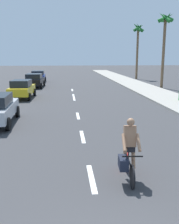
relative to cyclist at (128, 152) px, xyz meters
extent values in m
plane|color=#38383A|center=(-1.03, 16.11, -0.83)|extent=(160.00, 160.00, 0.00)
cube|color=#9E998E|center=(6.89, 18.11, -0.76)|extent=(3.60, 80.00, 0.14)
cube|color=white|center=(-1.03, 0.18, -0.83)|extent=(0.16, 1.80, 0.01)
cube|color=white|center=(-1.03, 4.16, -0.83)|extent=(0.16, 1.80, 0.01)
cube|color=white|center=(-1.03, 8.25, -0.83)|extent=(0.16, 1.80, 0.01)
cube|color=white|center=(-1.03, 14.57, -0.83)|extent=(0.16, 1.80, 0.01)
cube|color=white|center=(-1.03, 16.38, -0.83)|extent=(0.16, 1.80, 0.01)
cube|color=white|center=(-1.03, 20.43, -0.83)|extent=(0.16, 1.80, 0.01)
cylinder|color=black|center=(0.01, -0.49, -0.50)|extent=(0.11, 0.66, 0.66)
cylinder|color=red|center=(0.10, 0.55, -0.50)|extent=(0.11, 0.66, 0.66)
cube|color=black|center=(0.05, 0.03, -0.32)|extent=(0.12, 0.94, 0.04)
cylinder|color=black|center=(0.07, 0.24, -0.08)|extent=(0.03, 0.03, 0.48)
cube|color=black|center=(0.01, -0.42, 0.05)|extent=(0.56, 0.08, 0.03)
cube|color=#9E7051|center=(0.06, 0.11, 0.45)|extent=(0.37, 0.34, 0.63)
sphere|color=#9E7051|center=(0.05, 0.05, 0.88)|extent=(0.22, 0.22, 0.22)
cube|color=black|center=(0.06, 0.16, 0.12)|extent=(0.34, 0.25, 0.28)
cube|color=black|center=(-0.19, -0.24, -0.20)|extent=(0.28, 0.54, 0.32)
cylinder|color=#9E7051|center=(0.18, 0.10, -0.20)|extent=(0.14, 0.32, 0.62)
cylinder|color=#9E7051|center=(-0.06, 0.12, -0.20)|extent=(0.13, 0.21, 0.63)
cylinder|color=#9E7051|center=(0.23, -0.17, 0.35)|extent=(0.13, 0.49, 0.41)
cylinder|color=#9E7051|center=(-0.16, -0.14, 0.35)|extent=(0.13, 0.49, 0.41)
cylinder|color=black|center=(-4.60, 8.39, -0.51)|extent=(0.20, 0.64, 0.64)
cylinder|color=black|center=(-4.51, 5.47, -0.51)|extent=(0.20, 0.64, 0.64)
cube|color=gold|center=(-5.42, 15.37, -0.14)|extent=(1.80, 4.00, 0.64)
cube|color=black|center=(-5.43, 15.17, 0.46)|extent=(1.53, 2.10, 0.56)
cylinder|color=black|center=(-6.20, 16.74, -0.51)|extent=(0.20, 0.65, 0.64)
cylinder|color=black|center=(-4.54, 16.68, -0.51)|extent=(0.20, 0.65, 0.64)
cylinder|color=black|center=(-6.30, 14.06, -0.51)|extent=(0.20, 0.65, 0.64)
cylinder|color=black|center=(-4.64, 14.00, -0.51)|extent=(0.20, 0.65, 0.64)
cube|color=black|center=(-5.28, 23.34, -0.14)|extent=(1.98, 4.46, 0.64)
cube|color=black|center=(-5.29, 23.11, 0.46)|extent=(1.70, 2.34, 0.56)
cylinder|color=black|center=(-6.16, 24.86, -0.51)|extent=(0.20, 0.64, 0.64)
cylinder|color=black|center=(-4.31, 24.81, -0.51)|extent=(0.20, 0.64, 0.64)
cylinder|color=black|center=(-6.25, 21.86, -0.51)|extent=(0.20, 0.64, 0.64)
cylinder|color=black|center=(-4.40, 21.81, -0.51)|extent=(0.20, 0.64, 0.64)
cube|color=#1E389E|center=(-5.48, 29.55, -0.14)|extent=(1.96, 4.38, 0.64)
cube|color=black|center=(-5.47, 29.34, 0.46)|extent=(1.67, 2.30, 0.56)
cylinder|color=black|center=(-6.44, 30.99, -0.51)|extent=(0.20, 0.65, 0.64)
cylinder|color=black|center=(-4.62, 31.05, -0.51)|extent=(0.20, 0.65, 0.64)
cylinder|color=black|center=(-6.33, 28.06, -0.51)|extent=(0.20, 0.65, 0.64)
cylinder|color=black|center=(-4.52, 28.12, -0.51)|extent=(0.20, 0.65, 0.64)
cylinder|color=brown|center=(9.06, 21.19, 3.03)|extent=(0.30, 0.30, 7.73)
cone|color=#1E6B28|center=(9.31, 21.20, 6.75)|extent=(0.48, 1.52, 1.16)
cone|color=#1E6B28|center=(9.16, 21.42, 6.75)|extent=(1.70, 1.14, 1.13)
cone|color=#1E6B28|center=(8.88, 21.36, 6.75)|extent=(1.22, 1.37, 1.24)
cone|color=#1E6B28|center=(8.88, 21.02, 6.75)|extent=(1.29, 1.38, 1.45)
cone|color=#1E6B28|center=(9.15, 20.96, 6.75)|extent=(1.70, 1.11, 1.01)
cylinder|color=brown|center=(9.45, 33.03, 3.14)|extent=(0.33, 0.33, 7.94)
cone|color=#195B23|center=(9.70, 33.02, 6.96)|extent=(0.45, 1.81, 1.14)
cone|color=#195B23|center=(9.61, 33.22, 6.96)|extent=(1.52, 1.58, 1.25)
cone|color=#195B23|center=(9.44, 33.27, 6.96)|extent=(1.42, 0.51, 1.22)
cone|color=#195B23|center=(9.21, 33.09, 6.96)|extent=(0.73, 1.54, 1.15)
cone|color=#195B23|center=(9.24, 32.89, 6.96)|extent=(1.13, 1.53, 1.48)
cone|color=#195B23|center=(9.40, 32.78, 6.96)|extent=(1.80, 0.79, 1.53)
cone|color=#195B23|center=(9.58, 32.81, 6.96)|extent=(1.64, 1.30, 1.45)
camera|label=1|loc=(-1.73, -6.68, 2.66)|focal=40.97mm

